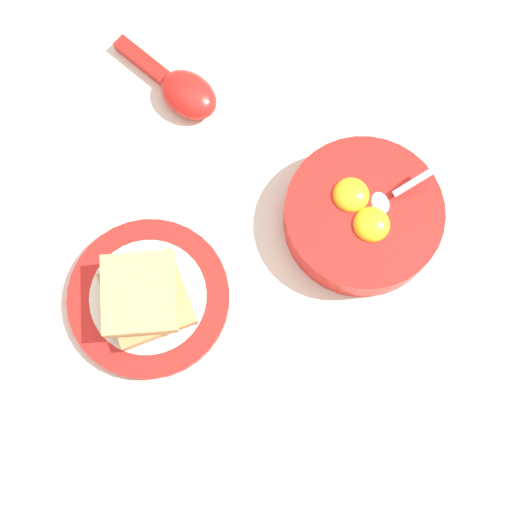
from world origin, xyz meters
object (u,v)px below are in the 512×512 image
(egg_bowl, at_px, (363,216))
(soup_spoon, at_px, (182,90))
(toast_plate, at_px, (149,298))
(toast_sandwich, at_px, (144,296))

(egg_bowl, bearing_deg, soup_spoon, -144.20)
(toast_plate, relative_size, soup_spoon, 1.22)
(toast_plate, relative_size, toast_sandwich, 1.77)
(soup_spoon, bearing_deg, toast_plate, -23.80)
(egg_bowl, bearing_deg, toast_sandwich, -85.36)
(egg_bowl, height_order, soup_spoon, egg_bowl)
(toast_plate, xyz_separation_m, toast_sandwich, (0.00, -0.00, 0.02))
(egg_bowl, relative_size, toast_sandwich, 1.73)
(toast_plate, bearing_deg, egg_bowl, 94.05)
(egg_bowl, distance_m, soup_spoon, 0.26)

